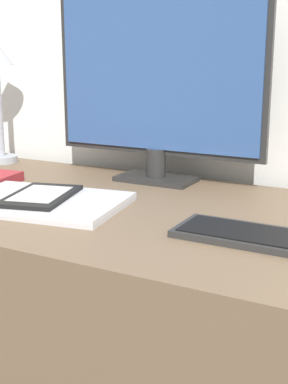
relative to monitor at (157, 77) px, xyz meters
The scene contains 5 objects.
desk 0.67m from the monitor, 75.09° to the right, with size 1.42×0.64×0.72m.
monitor is the anchor object (origin of this frame).
keyboard 0.56m from the monitor, 40.15° to the right, with size 0.33×0.12×0.01m.
laptop 0.43m from the monitor, 107.78° to the right, with size 0.37×0.28×0.02m.
ereader 0.42m from the monitor, 108.74° to the right, with size 0.17×0.22×0.01m.
Camera 1 is at (0.54, -0.76, 1.03)m, focal length 50.00 mm.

